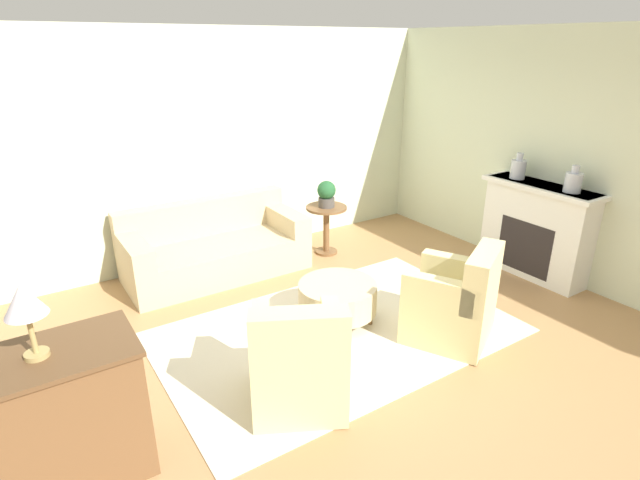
{
  "coord_description": "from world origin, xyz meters",
  "views": [
    {
      "loc": [
        -2.42,
        -3.38,
        2.62
      ],
      "look_at": [
        0.15,
        0.55,
        0.75
      ],
      "focal_mm": 28.0,
      "sensor_mm": 36.0,
      "label": 1
    }
  ],
  "objects_px": {
    "couch": "(215,249)",
    "armchair_right": "(455,304)",
    "side_table": "(326,222)",
    "potted_plant_on_side_table": "(326,194)",
    "vase_mantel_near": "(518,168)",
    "ottoman_table": "(338,297)",
    "table_lamp": "(24,303)",
    "armchair_left": "(298,363)",
    "vase_mantel_far": "(573,182)",
    "dresser": "(53,420)"
  },
  "relations": [
    {
      "from": "couch",
      "to": "armchair_right",
      "type": "relative_size",
      "value": 2.18
    },
    {
      "from": "side_table",
      "to": "potted_plant_on_side_table",
      "type": "relative_size",
      "value": 1.89
    },
    {
      "from": "couch",
      "to": "vase_mantel_near",
      "type": "height_order",
      "value": "vase_mantel_near"
    },
    {
      "from": "armchair_right",
      "to": "side_table",
      "type": "bearing_deg",
      "value": 86.03
    },
    {
      "from": "ottoman_table",
      "to": "vase_mantel_near",
      "type": "bearing_deg",
      "value": -0.52
    },
    {
      "from": "vase_mantel_near",
      "to": "table_lamp",
      "type": "distance_m",
      "value": 5.18
    },
    {
      "from": "armchair_left",
      "to": "vase_mantel_near",
      "type": "distance_m",
      "value": 3.72
    },
    {
      "from": "ottoman_table",
      "to": "vase_mantel_far",
      "type": "xyz_separation_m",
      "value": [
        2.56,
        -0.71,
        0.96
      ]
    },
    {
      "from": "couch",
      "to": "vase_mantel_far",
      "type": "xyz_separation_m",
      "value": [
        3.14,
        -2.47,
        0.93
      ]
    },
    {
      "from": "armchair_right",
      "to": "vase_mantel_near",
      "type": "xyz_separation_m",
      "value": [
        1.84,
        0.83,
        0.86
      ]
    },
    {
      "from": "vase_mantel_far",
      "to": "potted_plant_on_side_table",
      "type": "distance_m",
      "value": 2.82
    },
    {
      "from": "couch",
      "to": "armchair_left",
      "type": "height_order",
      "value": "armchair_left"
    },
    {
      "from": "potted_plant_on_side_table",
      "to": "table_lamp",
      "type": "relative_size",
      "value": 0.73
    },
    {
      "from": "dresser",
      "to": "table_lamp",
      "type": "distance_m",
      "value": 0.8
    },
    {
      "from": "side_table",
      "to": "dresser",
      "type": "relative_size",
      "value": 0.6
    },
    {
      "from": "ottoman_table",
      "to": "dresser",
      "type": "distance_m",
      "value": 2.67
    },
    {
      "from": "dresser",
      "to": "potted_plant_on_side_table",
      "type": "height_order",
      "value": "potted_plant_on_side_table"
    },
    {
      "from": "vase_mantel_far",
      "to": "table_lamp",
      "type": "xyz_separation_m",
      "value": [
        -5.14,
        0.05,
        0.06
      ]
    },
    {
      "from": "armchair_right",
      "to": "dresser",
      "type": "bearing_deg",
      "value": 176.73
    },
    {
      "from": "couch",
      "to": "vase_mantel_near",
      "type": "xyz_separation_m",
      "value": [
        3.14,
        -1.78,
        0.93
      ]
    },
    {
      "from": "couch",
      "to": "vase_mantel_near",
      "type": "distance_m",
      "value": 3.73
    },
    {
      "from": "side_table",
      "to": "vase_mantel_near",
      "type": "height_order",
      "value": "vase_mantel_near"
    },
    {
      "from": "ottoman_table",
      "to": "dresser",
      "type": "bearing_deg",
      "value": -165.62
    },
    {
      "from": "ottoman_table",
      "to": "side_table",
      "type": "relative_size",
      "value": 1.21
    },
    {
      "from": "side_table",
      "to": "vase_mantel_far",
      "type": "xyz_separation_m",
      "value": [
        1.68,
        -2.23,
        0.79
      ]
    },
    {
      "from": "couch",
      "to": "vase_mantel_far",
      "type": "bearing_deg",
      "value": -38.18
    },
    {
      "from": "armchair_right",
      "to": "vase_mantel_near",
      "type": "bearing_deg",
      "value": 24.14
    },
    {
      "from": "vase_mantel_near",
      "to": "couch",
      "type": "bearing_deg",
      "value": 150.44
    },
    {
      "from": "vase_mantel_near",
      "to": "table_lamp",
      "type": "bearing_deg",
      "value": -172.93
    },
    {
      "from": "armchair_left",
      "to": "dresser",
      "type": "height_order",
      "value": "dresser"
    },
    {
      "from": "ottoman_table",
      "to": "dresser",
      "type": "xyz_separation_m",
      "value": [
        -2.57,
        -0.66,
        0.22
      ]
    },
    {
      "from": "couch",
      "to": "ottoman_table",
      "type": "bearing_deg",
      "value": -71.92
    },
    {
      "from": "side_table",
      "to": "vase_mantel_far",
      "type": "bearing_deg",
      "value": -53.06
    },
    {
      "from": "side_table",
      "to": "potted_plant_on_side_table",
      "type": "height_order",
      "value": "potted_plant_on_side_table"
    },
    {
      "from": "couch",
      "to": "potted_plant_on_side_table",
      "type": "bearing_deg",
      "value": -9.21
    },
    {
      "from": "table_lamp",
      "to": "side_table",
      "type": "bearing_deg",
      "value": 32.21
    },
    {
      "from": "potted_plant_on_side_table",
      "to": "vase_mantel_near",
      "type": "bearing_deg",
      "value": -42.61
    },
    {
      "from": "ottoman_table",
      "to": "table_lamp",
      "type": "bearing_deg",
      "value": -165.62
    },
    {
      "from": "armchair_left",
      "to": "potted_plant_on_side_table",
      "type": "distance_m",
      "value": 3.03
    },
    {
      "from": "side_table",
      "to": "dresser",
      "type": "bearing_deg",
      "value": -147.79
    },
    {
      "from": "side_table",
      "to": "vase_mantel_near",
      "type": "distance_m",
      "value": 2.41
    },
    {
      "from": "table_lamp",
      "to": "armchair_right",
      "type": "bearing_deg",
      "value": -3.27
    },
    {
      "from": "vase_mantel_near",
      "to": "ottoman_table",
      "type": "bearing_deg",
      "value": 179.48
    },
    {
      "from": "armchair_right",
      "to": "potted_plant_on_side_table",
      "type": "height_order",
      "value": "potted_plant_on_side_table"
    },
    {
      "from": "armchair_left",
      "to": "ottoman_table",
      "type": "height_order",
      "value": "armchair_left"
    },
    {
      "from": "potted_plant_on_side_table",
      "to": "table_lamp",
      "type": "height_order",
      "value": "table_lamp"
    },
    {
      "from": "dresser",
      "to": "table_lamp",
      "type": "height_order",
      "value": "table_lamp"
    },
    {
      "from": "ottoman_table",
      "to": "potted_plant_on_side_table",
      "type": "xyz_separation_m",
      "value": [
        0.89,
        1.52,
        0.55
      ]
    },
    {
      "from": "couch",
      "to": "potted_plant_on_side_table",
      "type": "distance_m",
      "value": 1.57
    },
    {
      "from": "potted_plant_on_side_table",
      "to": "armchair_right",
      "type": "bearing_deg",
      "value": -93.97
    }
  ]
}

